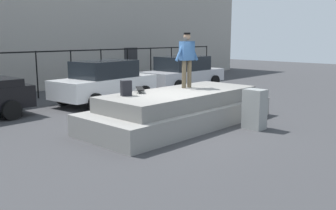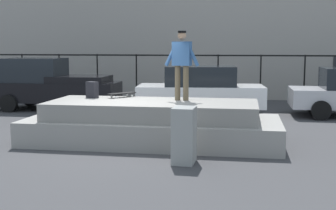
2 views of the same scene
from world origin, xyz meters
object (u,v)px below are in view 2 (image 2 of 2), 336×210
at_px(skateboarder, 182,60).
at_px(backpack, 92,90).
at_px(car_white_sedan_mid, 201,90).
at_px(skateboard, 122,94).
at_px(car_black_pickup_near, 52,85).
at_px(utility_box, 184,135).

distance_m(skateboarder, backpack, 2.55).
bearing_deg(car_white_sedan_mid, skateboard, -113.53).
distance_m(car_black_pickup_near, car_white_sedan_mid, 5.70).
distance_m(backpack, utility_box, 3.75).
bearing_deg(utility_box, car_white_sedan_mid, 95.38).
relative_size(skateboard, car_white_sedan_mid, 0.17).
relative_size(skateboarder, car_black_pickup_near, 0.37).
relative_size(backpack, utility_box, 0.37).
height_order(car_white_sedan_mid, utility_box, car_white_sedan_mid).
distance_m(backpack, car_black_pickup_near, 5.71).
height_order(skateboard, car_black_pickup_near, car_black_pickup_near).
height_order(backpack, car_black_pickup_near, car_black_pickup_near).
xyz_separation_m(skateboard, car_black_pickup_near, (-3.95, 4.47, -0.18)).
relative_size(skateboard, backpack, 1.79).
bearing_deg(backpack, skateboard, -140.43).
distance_m(car_black_pickup_near, utility_box, 9.33).
bearing_deg(skateboarder, utility_box, -80.89).
height_order(skateboarder, car_black_pickup_near, skateboarder).
bearing_deg(skateboarder, car_white_sedan_mid, 89.22).
xyz_separation_m(backpack, utility_box, (2.78, -2.43, -0.67)).
bearing_deg(backpack, car_white_sedan_mid, -99.32).
height_order(car_black_pickup_near, utility_box, car_black_pickup_near).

